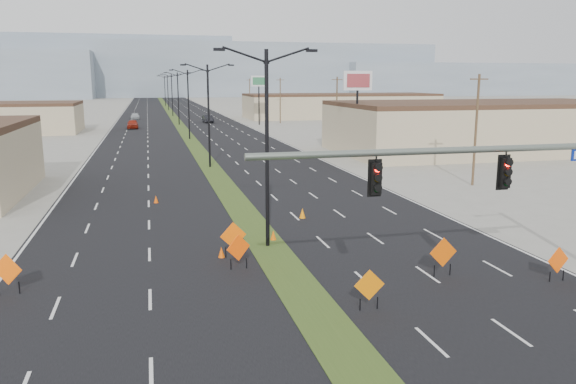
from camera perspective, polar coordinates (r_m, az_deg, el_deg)
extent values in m
plane|color=gray|center=(18.62, 5.84, -15.95)|extent=(600.00, 600.00, 0.00)
cube|color=black|center=(116.00, -11.10, 6.86)|extent=(25.00, 400.00, 0.02)
cube|color=#364C1B|center=(116.00, -11.10, 6.86)|extent=(2.00, 400.00, 0.04)
cube|color=#BFAF89|center=(72.64, 19.44, 6.10)|extent=(36.00, 18.00, 5.50)
cube|color=#BFAF89|center=(133.08, 5.38, 8.64)|extent=(44.00, 16.00, 5.00)
cube|color=gray|center=(318.89, -5.76, 12.20)|extent=(220.00, 50.00, 28.00)
cube|color=gray|center=(357.56, 17.74, 10.83)|extent=(160.00, 50.00, 18.00)
cube|color=gray|center=(336.51, -18.43, 11.99)|extent=(140.00, 50.00, 32.00)
cylinder|color=slate|center=(20.81, 17.93, 4.11)|extent=(16.00, 0.24, 0.24)
cube|color=black|center=(19.33, 8.90, 1.37)|extent=(0.50, 0.28, 1.30)
sphere|color=#FF0C05|center=(19.13, 9.12, 2.32)|extent=(0.22, 0.22, 0.22)
cube|color=black|center=(21.75, 21.16, 1.84)|extent=(0.50, 0.28, 1.30)
sphere|color=#FF0C05|center=(21.57, 21.47, 2.68)|extent=(0.22, 0.22, 0.22)
cylinder|color=black|center=(28.35, -2.14, 4.18)|extent=(0.20, 0.20, 10.00)
cube|color=black|center=(27.80, -7.01, 14.18)|extent=(0.55, 0.24, 0.14)
cube|color=black|center=(28.73, 2.42, 14.16)|extent=(0.55, 0.24, 0.14)
cylinder|color=black|center=(55.95, -8.06, 7.58)|extent=(0.20, 0.20, 10.00)
cube|color=black|center=(55.67, -10.61, 12.58)|extent=(0.55, 0.24, 0.14)
cube|color=black|center=(56.14, -5.81, 12.70)|extent=(0.55, 0.24, 0.14)
cylinder|color=black|center=(83.82, -10.07, 8.71)|extent=(0.20, 0.20, 10.00)
cube|color=black|center=(83.63, -11.80, 12.03)|extent=(0.55, 0.24, 0.14)
cube|color=black|center=(83.94, -8.59, 12.14)|extent=(0.55, 0.24, 0.14)
cylinder|color=black|center=(111.75, -11.09, 9.27)|extent=(0.20, 0.20, 10.00)
cube|color=black|center=(111.61, -12.39, 11.76)|extent=(0.55, 0.24, 0.14)
cube|color=black|center=(111.85, -9.98, 11.85)|extent=(0.55, 0.24, 0.14)
cylinder|color=black|center=(139.71, -11.70, 9.61)|extent=(0.20, 0.20, 10.00)
cube|color=black|center=(139.60, -12.74, 11.60)|extent=(0.55, 0.24, 0.14)
cube|color=black|center=(139.79, -10.82, 11.67)|extent=(0.55, 0.24, 0.14)
cylinder|color=black|center=(167.68, -12.10, 9.83)|extent=(0.20, 0.20, 10.00)
cube|color=black|center=(167.59, -12.97, 11.49)|extent=(0.55, 0.24, 0.14)
cube|color=black|center=(167.75, -11.37, 11.55)|extent=(0.55, 0.24, 0.14)
cylinder|color=black|center=(195.66, -12.39, 9.99)|extent=(0.20, 0.20, 10.00)
cube|color=black|center=(195.58, -13.14, 11.41)|extent=(0.55, 0.24, 0.14)
cube|color=black|center=(195.72, -11.77, 11.46)|extent=(0.55, 0.24, 0.14)
cylinder|color=#4C3823|center=(48.18, 18.54, 5.93)|extent=(0.20, 0.20, 9.00)
cube|color=#4C3823|center=(48.02, 18.85, 10.80)|extent=(1.60, 0.10, 0.10)
cylinder|color=#4C3823|center=(79.91, 4.97, 8.36)|extent=(0.20, 0.20, 9.00)
cube|color=#4C3823|center=(79.81, 5.02, 11.30)|extent=(1.60, 0.10, 0.10)
cylinder|color=#4C3823|center=(113.57, -0.79, 9.25)|extent=(0.20, 0.20, 9.00)
cube|color=#4C3823|center=(113.50, -0.80, 11.32)|extent=(1.60, 0.10, 0.10)
cylinder|color=#4C3823|center=(147.86, -3.91, 9.70)|extent=(0.20, 0.20, 9.00)
cube|color=#4C3823|center=(147.80, -3.93, 11.28)|extent=(1.60, 0.10, 0.10)
imported|color=maroon|center=(105.00, -15.51, 6.66)|extent=(1.93, 4.72, 1.60)
imported|color=black|center=(116.61, -8.14, 7.36)|extent=(2.10, 4.79, 1.53)
imported|color=#A9AFB3|center=(129.93, -15.27, 7.41)|extent=(1.89, 4.51, 1.30)
cube|color=#F75705|center=(25.26, -26.63, -7.04)|extent=(1.21, 0.55, 1.30)
cylinder|color=black|center=(25.43, -25.63, -8.76)|extent=(0.05, 0.05, 0.54)
cube|color=#F74905|center=(25.72, -5.06, -5.65)|extent=(1.15, 0.54, 1.24)
cylinder|color=black|center=(25.91, -5.83, -7.33)|extent=(0.05, 0.05, 0.52)
cylinder|color=black|center=(26.01, -4.24, -7.23)|extent=(0.05, 0.05, 0.52)
cube|color=#FC5D05|center=(27.41, -5.59, -4.42)|extent=(1.32, 0.29, 1.33)
cylinder|color=black|center=(27.60, -6.35, -6.13)|extent=(0.05, 0.05, 0.55)
cylinder|color=black|center=(27.70, -4.76, -6.03)|extent=(0.05, 0.05, 0.55)
cube|color=#DA6B04|center=(21.44, 8.27, -9.33)|extent=(1.20, 0.07, 1.20)
cylinder|color=black|center=(21.60, 7.33, -11.28)|extent=(0.05, 0.05, 0.50)
cylinder|color=black|center=(21.84, 9.07, -11.06)|extent=(0.05, 0.05, 0.50)
cube|color=#DD5004|center=(25.63, 15.49, -5.92)|extent=(1.33, 0.11, 1.33)
cylinder|color=black|center=(25.70, 14.64, -7.77)|extent=(0.05, 0.05, 0.55)
cylinder|color=black|center=(26.07, 16.14, -7.58)|extent=(0.05, 0.05, 0.55)
cube|color=#F14D05|center=(26.75, 25.75, -6.25)|extent=(1.15, 0.21, 1.16)
cylinder|color=black|center=(26.76, 25.06, -7.81)|extent=(0.05, 0.05, 0.48)
cylinder|color=black|center=(27.17, 26.18, -7.62)|extent=(0.05, 0.05, 0.48)
cone|color=#E75204|center=(27.68, -6.78, -6.10)|extent=(0.37, 0.37, 0.54)
cone|color=#EB5F04|center=(30.34, -1.51, -4.43)|extent=(0.39, 0.39, 0.58)
cone|color=orange|center=(35.16, 1.47, -2.17)|extent=(0.39, 0.39, 0.65)
cone|color=#E24C04|center=(40.58, -13.27, -0.72)|extent=(0.38, 0.38, 0.56)
cylinder|color=black|center=(62.28, 6.99, 6.98)|extent=(0.24, 0.24, 7.86)
cube|color=white|center=(62.11, 7.09, 11.17)|extent=(3.11, 0.89, 2.07)
cube|color=#9B3339|center=(61.92, 7.16, 11.17)|extent=(2.45, 0.49, 1.45)
cylinder|color=black|center=(110.00, -2.97, 8.85)|extent=(0.24, 0.24, 7.76)
cube|color=white|center=(109.91, -2.99, 11.19)|extent=(3.08, 0.54, 2.04)
cube|color=#30784B|center=(109.71, -2.97, 11.19)|extent=(2.45, 0.20, 1.43)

